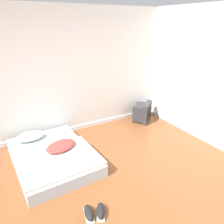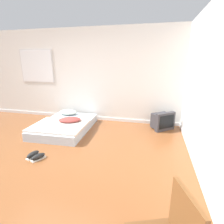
% 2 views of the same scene
% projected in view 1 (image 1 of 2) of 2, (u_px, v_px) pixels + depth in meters
% --- Properties ---
extents(ground_plane, '(20.00, 20.00, 0.00)m').
position_uv_depth(ground_plane, '(85.00, 223.00, 2.67)').
color(ground_plane, brown).
extents(wall_back, '(8.28, 0.08, 2.60)m').
position_uv_depth(wall_back, '(30.00, 78.00, 4.13)').
color(wall_back, white).
rests_on(wall_back, ground_plane).
extents(mattress_bed, '(1.30, 1.77, 0.35)m').
position_uv_depth(mattress_bed, '(52.00, 156.00, 3.77)').
color(mattress_bed, silver).
rests_on(mattress_bed, ground_plane).
extents(crt_tv, '(0.62, 0.60, 0.47)m').
position_uv_depth(crt_tv, '(143.00, 112.00, 5.37)').
color(crt_tv, '#333338').
rests_on(crt_tv, ground_plane).
extents(sneaker_pair, '(0.33, 0.32, 0.10)m').
position_uv_depth(sneaker_pair, '(95.00, 212.00, 2.75)').
color(sneaker_pair, silver).
rests_on(sneaker_pair, ground_plane).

